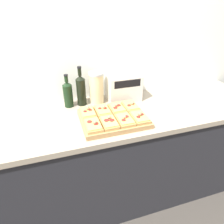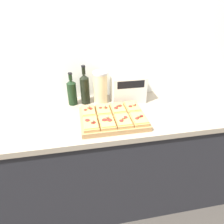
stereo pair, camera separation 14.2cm
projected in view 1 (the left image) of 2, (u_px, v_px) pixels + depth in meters
name	position (u px, v px, depth m)	size (l,w,h in m)	color
ground_plane	(118.00, 224.00, 1.70)	(12.00, 12.00, 0.00)	#3D3833
wall_back	(93.00, 57.00, 1.63)	(6.00, 0.06, 2.50)	silver
kitchen_counter	(107.00, 159.00, 1.73)	(2.63, 0.67, 0.91)	#232328
cutting_board	(113.00, 119.00, 1.41)	(0.46, 0.36, 0.03)	#A37A4C
pizza_slice_back_left	(88.00, 112.00, 1.43)	(0.10, 0.16, 0.06)	tan
pizza_slice_back_midleft	(103.00, 110.00, 1.46)	(0.10, 0.16, 0.05)	tan
pizza_slice_back_midright	(117.00, 108.00, 1.48)	(0.10, 0.16, 0.05)	tan
pizza_slice_back_right	(131.00, 106.00, 1.51)	(0.10, 0.16, 0.05)	tan
pizza_slice_front_left	(93.00, 125.00, 1.29)	(0.10, 0.16, 0.05)	tan
pizza_slice_front_midleft	(109.00, 122.00, 1.32)	(0.10, 0.16, 0.05)	tan
pizza_slice_front_midright	(125.00, 120.00, 1.34)	(0.10, 0.16, 0.05)	tan
pizza_slice_front_right	(140.00, 117.00, 1.37)	(0.10, 0.16, 0.05)	tan
olive_oil_bottle	(68.00, 94.00, 1.56)	(0.07, 0.07, 0.27)	black
wine_bottle	(81.00, 90.00, 1.57)	(0.07, 0.07, 0.32)	black
grain_jar_tall	(96.00, 88.00, 1.61)	(0.12, 0.12, 0.26)	beige
toaster_oven	(123.00, 87.00, 1.67)	(0.30, 0.19, 0.22)	beige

